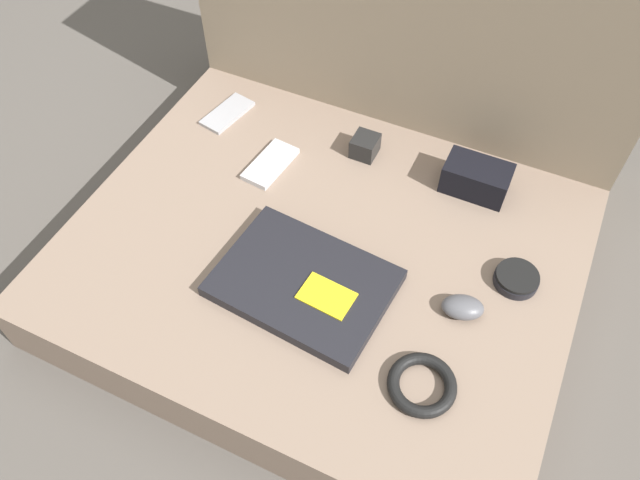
{
  "coord_description": "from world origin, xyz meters",
  "views": [
    {
      "loc": [
        0.29,
        -0.62,
        1.04
      ],
      "look_at": [
        0.0,
        0.0,
        0.15
      ],
      "focal_mm": 35.0,
      "sensor_mm": 36.0,
      "label": 1
    }
  ],
  "objects_px": {
    "phone_black": "(270,164)",
    "camera_pouch": "(476,178)",
    "charger_brick": "(365,146)",
    "phone_silver": "(227,113)",
    "speaker_puck": "(517,279)",
    "laptop": "(304,283)",
    "computer_mouse": "(463,307)"
  },
  "relations": [
    {
      "from": "speaker_puck",
      "to": "phone_silver",
      "type": "xyz_separation_m",
      "value": [
        -0.68,
        0.16,
        -0.01
      ]
    },
    {
      "from": "phone_black",
      "to": "camera_pouch",
      "type": "height_order",
      "value": "camera_pouch"
    },
    {
      "from": "computer_mouse",
      "to": "phone_black",
      "type": "xyz_separation_m",
      "value": [
        -0.45,
        0.17,
        -0.01
      ]
    },
    {
      "from": "phone_silver",
      "to": "phone_black",
      "type": "xyz_separation_m",
      "value": [
        0.16,
        -0.1,
        0.0
      ]
    },
    {
      "from": "speaker_puck",
      "to": "phone_silver",
      "type": "height_order",
      "value": "speaker_puck"
    },
    {
      "from": "speaker_puck",
      "to": "charger_brick",
      "type": "relative_size",
      "value": 1.46
    },
    {
      "from": "computer_mouse",
      "to": "phone_silver",
      "type": "height_order",
      "value": "computer_mouse"
    },
    {
      "from": "laptop",
      "to": "charger_brick",
      "type": "relative_size",
      "value": 5.81
    },
    {
      "from": "phone_silver",
      "to": "camera_pouch",
      "type": "xyz_separation_m",
      "value": [
        0.55,
        0.02,
        0.03
      ]
    },
    {
      "from": "phone_silver",
      "to": "phone_black",
      "type": "distance_m",
      "value": 0.18
    },
    {
      "from": "laptop",
      "to": "phone_silver",
      "type": "bearing_deg",
      "value": 141.43
    },
    {
      "from": "phone_black",
      "to": "camera_pouch",
      "type": "relative_size",
      "value": 1.05
    },
    {
      "from": "laptop",
      "to": "computer_mouse",
      "type": "xyz_separation_m",
      "value": [
        0.26,
        0.07,
        0.0
      ]
    },
    {
      "from": "laptop",
      "to": "camera_pouch",
      "type": "bearing_deg",
      "value": 65.05
    },
    {
      "from": "computer_mouse",
      "to": "speaker_puck",
      "type": "bearing_deg",
      "value": 38.36
    },
    {
      "from": "camera_pouch",
      "to": "charger_brick",
      "type": "relative_size",
      "value": 2.35
    },
    {
      "from": "speaker_puck",
      "to": "camera_pouch",
      "type": "xyz_separation_m",
      "value": [
        -0.13,
        0.18,
        0.02
      ]
    },
    {
      "from": "laptop",
      "to": "phone_black",
      "type": "relative_size",
      "value": 2.37
    },
    {
      "from": "phone_silver",
      "to": "charger_brick",
      "type": "xyz_separation_m",
      "value": [
        0.32,
        0.02,
        0.02
      ]
    },
    {
      "from": "computer_mouse",
      "to": "phone_silver",
      "type": "xyz_separation_m",
      "value": [
        -0.61,
        0.26,
        -0.01
      ]
    },
    {
      "from": "laptop",
      "to": "speaker_puck",
      "type": "height_order",
      "value": "laptop"
    },
    {
      "from": "camera_pouch",
      "to": "charger_brick",
      "type": "height_order",
      "value": "camera_pouch"
    },
    {
      "from": "speaker_puck",
      "to": "laptop",
      "type": "bearing_deg",
      "value": -153.29
    },
    {
      "from": "camera_pouch",
      "to": "phone_black",
      "type": "bearing_deg",
      "value": -163.73
    },
    {
      "from": "laptop",
      "to": "computer_mouse",
      "type": "bearing_deg",
      "value": 19.3
    },
    {
      "from": "computer_mouse",
      "to": "charger_brick",
      "type": "xyz_separation_m",
      "value": [
        -0.3,
        0.28,
        0.01
      ]
    },
    {
      "from": "speaker_puck",
      "to": "camera_pouch",
      "type": "distance_m",
      "value": 0.22
    },
    {
      "from": "phone_black",
      "to": "charger_brick",
      "type": "bearing_deg",
      "value": 42.13
    },
    {
      "from": "phone_black",
      "to": "charger_brick",
      "type": "distance_m",
      "value": 0.2
    },
    {
      "from": "phone_silver",
      "to": "phone_black",
      "type": "relative_size",
      "value": 0.99
    },
    {
      "from": "laptop",
      "to": "speaker_puck",
      "type": "bearing_deg",
      "value": 31.69
    },
    {
      "from": "speaker_puck",
      "to": "phone_silver",
      "type": "bearing_deg",
      "value": 166.37
    }
  ]
}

